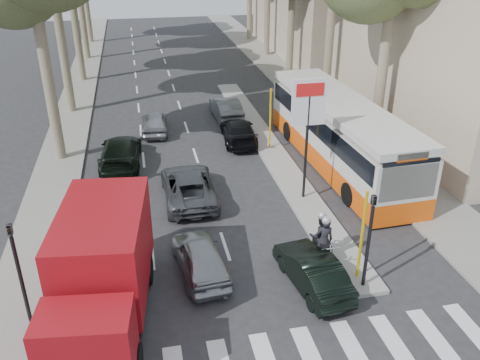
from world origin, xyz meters
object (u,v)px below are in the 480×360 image
at_px(red_truck, 102,270).
at_px(silver_hatchback, 200,257).
at_px(city_bus, 340,132).
at_px(motorcycle, 322,239).
at_px(dark_hatchback, 312,270).

bearing_deg(red_truck, silver_hatchback, 36.05).
relative_size(city_bus, motorcycle, 5.57).
bearing_deg(dark_hatchback, silver_hatchback, -30.88).
distance_m(dark_hatchback, city_bus, 10.52).
bearing_deg(city_bus, motorcycle, -117.94).
bearing_deg(dark_hatchback, motorcycle, -129.29).
bearing_deg(red_truck, motorcycle, 18.72).
distance_m(red_truck, motorcycle, 7.85).
bearing_deg(red_truck, city_bus, 46.98).
relative_size(silver_hatchback, dark_hatchback, 1.01).
height_order(city_bus, motorcycle, city_bus).
distance_m(silver_hatchback, city_bus, 11.45).
distance_m(silver_hatchback, red_truck, 3.81).
height_order(silver_hatchback, red_truck, red_truck).
height_order(red_truck, motorcycle, red_truck).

